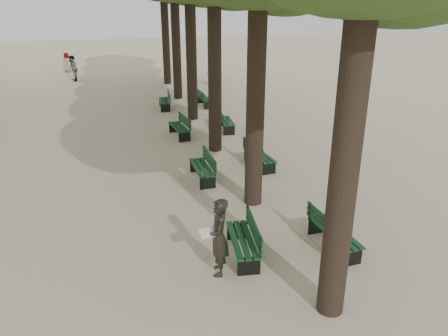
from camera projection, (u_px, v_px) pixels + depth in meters
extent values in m
plane|color=beige|center=(231.00, 264.00, 10.15)|extent=(120.00, 120.00, 0.00)
cylinder|color=#33261C|center=(349.00, 128.00, 7.31)|extent=(0.52, 0.52, 7.50)
cylinder|color=#33261C|center=(256.00, 78.00, 11.82)|extent=(0.52, 0.52, 7.50)
cylinder|color=#33261C|center=(215.00, 55.00, 16.33)|extent=(0.52, 0.52, 7.50)
cylinder|color=#33261C|center=(191.00, 43.00, 20.84)|extent=(0.52, 0.52, 7.50)
cylinder|color=#33261C|center=(176.00, 34.00, 25.36)|extent=(0.52, 0.52, 7.50)
cylinder|color=#33261C|center=(165.00, 29.00, 29.87)|extent=(0.52, 0.52, 7.50)
cube|color=black|center=(242.00, 247.00, 10.39)|extent=(0.71, 1.85, 0.45)
cube|color=#0D3219|center=(242.00, 239.00, 10.31)|extent=(0.73, 1.85, 0.04)
cube|color=#0D3219|center=(254.00, 228.00, 10.25)|extent=(0.24, 1.79, 0.40)
cube|color=black|center=(202.00, 174.00, 14.73)|extent=(0.57, 1.81, 0.45)
cube|color=#0D3219|center=(202.00, 167.00, 14.65)|extent=(0.59, 1.81, 0.04)
cube|color=#0D3219|center=(210.00, 159.00, 14.62)|extent=(0.09, 1.80, 0.40)
cube|color=black|center=(179.00, 132.00, 19.28)|extent=(0.75, 1.85, 0.45)
cube|color=#0D3219|center=(179.00, 127.00, 19.20)|extent=(0.77, 1.86, 0.04)
cube|color=#0D3219|center=(185.00, 120.00, 19.20)|extent=(0.28, 1.79, 0.40)
cube|color=black|center=(164.00, 105.00, 24.13)|extent=(0.64, 1.83, 0.45)
cube|color=#0D3219|center=(164.00, 101.00, 24.05)|extent=(0.66, 1.83, 0.04)
cube|color=#0D3219|center=(169.00, 96.00, 24.00)|extent=(0.16, 1.80, 0.40)
cube|color=black|center=(334.00, 240.00, 10.72)|extent=(0.65, 1.83, 0.45)
cube|color=#0D3219|center=(335.00, 232.00, 10.63)|extent=(0.67, 1.83, 0.04)
cube|color=#0D3219|center=(326.00, 224.00, 10.45)|extent=(0.17, 1.80, 0.40)
cube|color=black|center=(260.00, 161.00, 15.88)|extent=(0.72, 1.85, 0.45)
cube|color=#0D3219|center=(260.00, 155.00, 15.80)|extent=(0.74, 1.85, 0.04)
cube|color=#0D3219|center=(253.00, 149.00, 15.61)|extent=(0.24, 1.79, 0.40)
cube|color=black|center=(227.00, 126.00, 20.22)|extent=(0.68, 1.84, 0.45)
cube|color=#0D3219|center=(227.00, 121.00, 20.14)|extent=(0.70, 1.84, 0.04)
cube|color=#0D3219|center=(221.00, 115.00, 20.00)|extent=(0.21, 1.80, 0.40)
cube|color=black|center=(205.00, 102.00, 24.72)|extent=(0.65, 1.83, 0.45)
cube|color=#0D3219|center=(205.00, 98.00, 24.64)|extent=(0.67, 1.83, 0.04)
cube|color=#0D3219|center=(200.00, 94.00, 24.46)|extent=(0.17, 1.80, 0.40)
imported|color=black|center=(219.00, 237.00, 9.51)|extent=(0.51, 0.79, 1.81)
cube|color=white|center=(208.00, 233.00, 9.40)|extent=(0.37, 0.29, 0.12)
imported|color=#262628|center=(215.00, 74.00, 29.84)|extent=(1.11, 0.66, 1.79)
imported|color=#262628|center=(73.00, 69.00, 31.69)|extent=(0.51, 0.95, 1.86)
imported|color=#262628|center=(67.00, 63.00, 35.60)|extent=(0.83, 0.59, 1.57)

